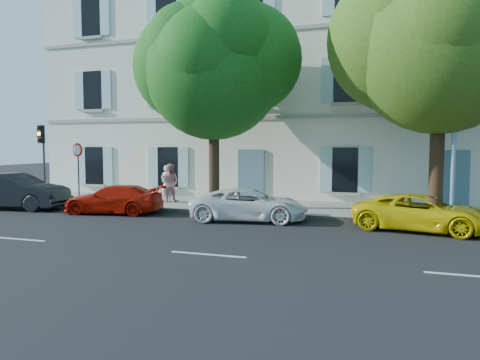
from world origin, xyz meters
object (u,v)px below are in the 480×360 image
(tree_right, at_px, (440,46))
(traffic_light, at_px, (42,146))
(car_yellow_supercar, at_px, (422,213))
(road_sign, at_px, (78,160))
(car_white_coupe, at_px, (249,205))
(car_dark_sedan, at_px, (14,191))
(pedestrian_a, at_px, (167,183))
(pedestrian_b, at_px, (170,183))
(street_lamp, at_px, (456,98))
(car_red_coupe, at_px, (114,199))
(tree_left, at_px, (214,72))

(tree_right, xyz_separation_m, traffic_light, (-16.42, -0.36, -3.42))
(car_yellow_supercar, height_order, tree_right, tree_right)
(road_sign, bearing_deg, car_white_coupe, -11.27)
(car_dark_sedan, relative_size, pedestrian_a, 2.76)
(car_dark_sedan, height_order, pedestrian_b, pedestrian_b)
(pedestrian_b, bearing_deg, traffic_light, 16.70)
(street_lamp, bearing_deg, car_white_coupe, -169.92)
(car_dark_sedan, height_order, traffic_light, traffic_light)
(car_dark_sedan, height_order, street_lamp, street_lamp)
(car_red_coupe, distance_m, car_white_coupe, 5.62)
(pedestrian_b, bearing_deg, car_red_coupe, 71.42)
(car_yellow_supercar, bearing_deg, car_dark_sedan, 101.36)
(pedestrian_a, bearing_deg, car_white_coupe, 147.93)
(car_white_coupe, distance_m, tree_left, 5.80)
(car_white_coupe, height_order, road_sign, road_sign)
(street_lamp, bearing_deg, road_sign, 178.11)
(car_red_coupe, relative_size, car_white_coupe, 0.94)
(car_red_coupe, distance_m, pedestrian_b, 3.21)
(car_red_coupe, bearing_deg, street_lamp, 87.61)
(tree_right, distance_m, pedestrian_a, 12.32)
(street_lamp, height_order, pedestrian_a, street_lamp)
(tree_right, distance_m, traffic_light, 16.78)
(car_white_coupe, relative_size, pedestrian_b, 2.43)
(car_yellow_supercar, xyz_separation_m, pedestrian_b, (-10.46, 3.15, 0.43))
(tree_left, bearing_deg, street_lamp, -4.41)
(tree_left, bearing_deg, car_white_coupe, -42.05)
(traffic_light, relative_size, street_lamp, 0.47)
(pedestrian_a, bearing_deg, tree_right, 172.50)
(traffic_light, xyz_separation_m, street_lamp, (16.93, -0.00, 1.64))
(road_sign, bearing_deg, car_yellow_supercar, -7.39)
(street_lamp, bearing_deg, tree_left, 175.59)
(tree_right, height_order, road_sign, tree_right)
(car_dark_sedan, xyz_separation_m, car_red_coupe, (4.73, 0.23, -0.18))
(street_lamp, xyz_separation_m, pedestrian_a, (-11.63, 1.82, -3.30))
(pedestrian_b, bearing_deg, street_lamp, 169.66)
(car_yellow_supercar, relative_size, traffic_light, 1.22)
(car_dark_sedan, distance_m, car_white_coupe, 10.35)
(car_yellow_supercar, bearing_deg, pedestrian_b, 84.18)
(car_yellow_supercar, height_order, pedestrian_a, pedestrian_a)
(car_white_coupe, xyz_separation_m, pedestrian_a, (-4.84, 3.02, 0.40))
(car_white_coupe, relative_size, street_lamp, 0.57)
(car_yellow_supercar, height_order, road_sign, road_sign)
(road_sign, bearing_deg, car_red_coupe, -30.39)
(pedestrian_a, relative_size, pedestrian_b, 0.96)
(car_dark_sedan, distance_m, pedestrian_b, 6.54)
(car_dark_sedan, xyz_separation_m, road_sign, (1.73, 1.99, 1.30))
(tree_right, bearing_deg, traffic_light, -178.74)
(car_dark_sedan, bearing_deg, car_white_coupe, -96.38)
(tree_right, height_order, pedestrian_a, tree_right)
(car_red_coupe, relative_size, car_yellow_supercar, 0.93)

